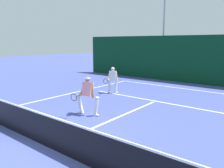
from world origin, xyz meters
name	(u,v)px	position (x,y,z in m)	size (l,w,h in m)	color
ground_plane	(48,147)	(0.00, 0.00, 0.00)	(80.00, 80.00, 0.00)	#3D498F
court_line_baseline_far	(184,89)	(0.00, 10.53, 0.00)	(9.53, 0.10, 0.01)	white
court_line_service	(155,101)	(0.00, 6.56, 0.00)	(7.77, 0.10, 0.01)	white
court_line_centre	(116,118)	(0.00, 3.20, 0.00)	(0.10, 6.40, 0.01)	white
tennis_net	(48,131)	(0.00, 0.00, 0.51)	(10.45, 0.09, 1.05)	#1E4723
player_near	(88,94)	(-1.18, 2.83, 0.89)	(1.09, 0.89, 1.62)	silver
player_far	(113,79)	(-2.87, 6.64, 0.85)	(0.67, 0.92, 1.55)	silver
tennis_ball	(129,91)	(-2.35, 7.56, 0.03)	(0.07, 0.07, 0.07)	#D1E033
back_fence_windscreen	(198,60)	(0.00, 12.83, 1.74)	(20.38, 0.12, 3.48)	#09331C
light_pole	(164,16)	(-3.49, 14.41, 5.11)	(0.55, 0.44, 8.48)	#9EA39E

